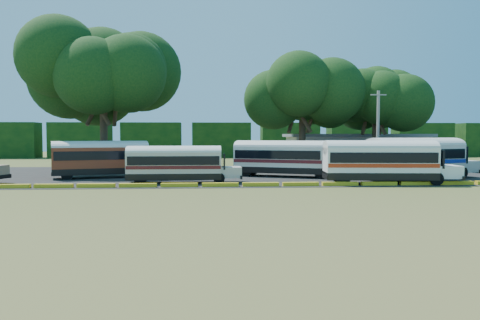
{
  "coord_description": "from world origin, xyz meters",
  "views": [
    {
      "loc": [
        -2.45,
        -33.36,
        3.78
      ],
      "look_at": [
        0.31,
        6.0,
        1.72
      ],
      "focal_mm": 35.0,
      "sensor_mm": 36.0,
      "label": 1
    }
  ],
  "objects": [
    {
      "name": "bus_cream_west",
      "position": [
        -4.86,
        3.95,
        1.68
      ],
      "size": [
        9.08,
        2.38,
        2.97
      ],
      "rotation": [
        0.0,
        0.0,
        0.01
      ],
      "color": "black",
      "rests_on": "ground"
    },
    {
      "name": "asphalt_strip",
      "position": [
        1.0,
        12.0,
        0.01
      ],
      "size": [
        64.0,
        24.0,
        0.02
      ],
      "primitive_type": "cube",
      "color": "black",
      "rests_on": "ground"
    },
    {
      "name": "bus_white_red",
      "position": [
        11.17,
        2.15,
        1.93
      ],
      "size": [
        10.57,
        3.55,
        3.41
      ],
      "rotation": [
        0.0,
        0.0,
        -0.1
      ],
      "color": "black",
      "rests_on": "ground"
    },
    {
      "name": "bus_red",
      "position": [
        -11.74,
        9.16,
        1.9
      ],
      "size": [
        10.33,
        5.46,
        3.31
      ],
      "rotation": [
        0.0,
        0.0,
        0.32
      ],
      "color": "black",
      "rests_on": "ground"
    },
    {
      "name": "tree_east",
      "position": [
        18.11,
        22.57,
        8.79
      ],
      "size": [
        9.17,
        9.17,
        12.2
      ],
      "color": "#3B2E1D",
      "rests_on": "ground"
    },
    {
      "name": "bus_white_blue",
      "position": [
        15.52,
        5.51,
        2.03
      ],
      "size": [
        11.21,
        6.1,
        3.59
      ],
      "rotation": [
        0.0,
        0.0,
        0.33
      ],
      "color": "black",
      "rests_on": "ground"
    },
    {
      "name": "tree_center",
      "position": [
        8.94,
        22.14,
        9.22
      ],
      "size": [
        10.08,
        10.08,
        12.96
      ],
      "color": "#3B2E1D",
      "rests_on": "ground"
    },
    {
      "name": "bus_cream_east",
      "position": [
        4.43,
        9.18,
        1.88
      ],
      "size": [
        10.27,
        6.33,
        3.33
      ],
      "rotation": [
        0.0,
        0.0,
        -0.41
      ],
      "color": "black",
      "rests_on": "ground"
    },
    {
      "name": "terminal_building",
      "position": [
        18.0,
        30.0,
        2.03
      ],
      "size": [
        19.0,
        9.0,
        4.0
      ],
      "color": "beige",
      "rests_on": "ground"
    },
    {
      "name": "treeline_backdrop",
      "position": [
        0.0,
        48.0,
        3.0
      ],
      "size": [
        130.0,
        4.0,
        6.0
      ],
      "color": "black",
      "rests_on": "ground"
    },
    {
      "name": "curb",
      "position": [
        -0.0,
        1.0,
        0.15
      ],
      "size": [
        53.7,
        0.45,
        0.3
      ],
      "color": "yellow",
      "rests_on": "ground"
    },
    {
      "name": "ground",
      "position": [
        0.0,
        0.0,
        0.0
      ],
      "size": [
        160.0,
        160.0,
        0.0
      ],
      "primitive_type": "plane",
      "color": "#354F1A",
      "rests_on": "ground"
    },
    {
      "name": "tree_west",
      "position": [
        -13.51,
        17.66,
        10.81
      ],
      "size": [
        11.94,
        11.94,
        15.22
      ],
      "color": "#3B2E1D",
      "rests_on": "ground"
    },
    {
      "name": "utility_pole",
      "position": [
        14.79,
        12.88,
        4.26
      ],
      "size": [
        1.6,
        0.3,
        8.3
      ],
      "color": "gray",
      "rests_on": "ground"
    }
  ]
}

